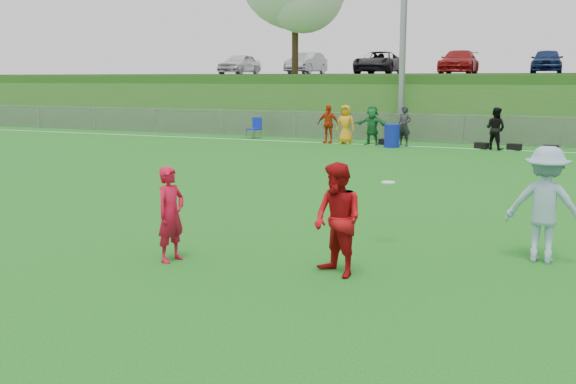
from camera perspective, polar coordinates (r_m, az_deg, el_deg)
The scene contains 14 objects.
ground at distance 10.05m, azimuth 0.32°, elevation -6.31°, with size 120.00×120.00×0.00m, color #145B13.
sideline_far at distance 27.32m, azimuth 14.77°, elevation 3.80°, with size 60.00×0.10×0.01m, color white.
fence at distance 29.24m, azimuth 15.37°, elevation 5.43°, with size 58.00×0.06×1.30m.
berm at distance 40.12m, azimuth 17.46°, elevation 7.71°, with size 120.00×18.00×3.00m, color #265417.
parking_lot at distance 42.09m, azimuth 17.83°, elevation 9.90°, with size 120.00×12.00×0.10m, color black.
car_row at distance 41.22m, azimuth 16.12°, elevation 11.06°, with size 32.04×5.18×1.44m.
spectator_row at distance 27.78m, azimuth 8.87°, elevation 5.85°, with size 8.10×0.92×1.69m.
gear_bags at distance 27.30m, azimuth 16.77°, elevation 3.96°, with size 7.19×0.51×0.26m.
player_red_left at distance 10.15m, azimuth -10.38°, elevation -1.96°, with size 0.55×0.36×1.50m, color red.
player_red_center at distance 9.26m, azimuth 4.44°, elevation -2.49°, with size 0.80×0.63×1.65m, color #AC0C11.
player_blue at distance 10.69m, azimuth 21.87°, elevation -1.05°, with size 1.17×0.67×1.81m, color #8CA9C2.
frisbee at distance 11.02m, azimuth 8.90°, elevation 0.85°, with size 0.24×0.24×0.02m.
recycling_bin at distance 27.08m, azimuth 9.22°, elevation 4.96°, with size 0.64×0.64×0.96m, color #0E1F9F.
camp_chair at distance 30.87m, azimuth -3.03°, elevation 5.34°, with size 0.67×0.67×0.99m.
Camera 1 is at (3.64, -8.93, 2.84)m, focal length 40.00 mm.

